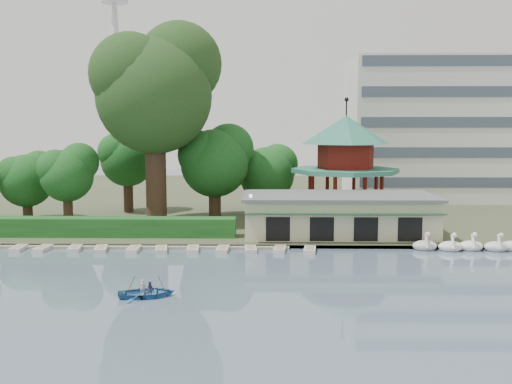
{
  "coord_description": "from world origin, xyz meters",
  "views": [
    {
      "loc": [
        2.85,
        -33.19,
        11.02
      ],
      "look_at": [
        2.0,
        18.0,
        5.0
      ],
      "focal_mm": 40.0,
      "sensor_mm": 36.0,
      "label": 1
    }
  ],
  "objects_px": {
    "big_tree": "(156,86)",
    "pavilion": "(346,156)",
    "boathouse": "(338,214)",
    "dock": "(101,246)",
    "rowboat_with_passengers": "(146,289)"
  },
  "relations": [
    {
      "from": "big_tree",
      "to": "rowboat_with_passengers",
      "type": "distance_m",
      "value": 29.94
    },
    {
      "from": "pavilion",
      "to": "big_tree",
      "type": "relative_size",
      "value": 0.62
    },
    {
      "from": "pavilion",
      "to": "big_tree",
      "type": "xyz_separation_m",
      "value": [
        -20.83,
        -3.8,
        7.73
      ]
    },
    {
      "from": "boathouse",
      "to": "pavilion",
      "type": "height_order",
      "value": "pavilion"
    },
    {
      "from": "big_tree",
      "to": "rowboat_with_passengers",
      "type": "bearing_deg",
      "value": -81.14
    },
    {
      "from": "dock",
      "to": "boathouse",
      "type": "xyz_separation_m",
      "value": [
        22.0,
        4.77,
        2.25
      ]
    },
    {
      "from": "dock",
      "to": "pavilion",
      "type": "xyz_separation_m",
      "value": [
        24.0,
        14.8,
        7.36
      ]
    },
    {
      "from": "dock",
      "to": "big_tree",
      "type": "distance_m",
      "value": 18.94
    },
    {
      "from": "dock",
      "to": "boathouse",
      "type": "relative_size",
      "value": 1.83
    },
    {
      "from": "pavilion",
      "to": "big_tree",
      "type": "bearing_deg",
      "value": -169.66
    },
    {
      "from": "big_tree",
      "to": "dock",
      "type": "bearing_deg",
      "value": -106.06
    },
    {
      "from": "dock",
      "to": "big_tree",
      "type": "height_order",
      "value": "big_tree"
    },
    {
      "from": "boathouse",
      "to": "rowboat_with_passengers",
      "type": "relative_size",
      "value": 3.3
    },
    {
      "from": "big_tree",
      "to": "pavilion",
      "type": "bearing_deg",
      "value": 10.34
    },
    {
      "from": "boathouse",
      "to": "big_tree",
      "type": "bearing_deg",
      "value": 161.71
    }
  ]
}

